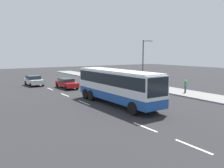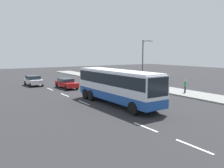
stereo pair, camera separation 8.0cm
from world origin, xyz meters
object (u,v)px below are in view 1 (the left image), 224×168
at_px(coach_bus, 117,83).
at_px(street_lamp, 144,60).
at_px(pedestrian_near_curb, 185,85).
at_px(car_silver_hatch, 34,80).
at_px(car_red_compact, 67,83).

height_order(coach_bus, street_lamp, street_lamp).
bearing_deg(pedestrian_near_curb, car_silver_hatch, 156.22).
bearing_deg(car_red_compact, street_lamp, 55.64).
height_order(coach_bus, car_silver_hatch, coach_bus).
height_order(car_silver_hatch, car_red_compact, car_silver_hatch).
xyz_separation_m(coach_bus, car_silver_hatch, (-17.95, -3.25, -1.28)).
relative_size(car_silver_hatch, pedestrian_near_curb, 2.64).
distance_m(coach_bus, pedestrian_near_curb, 10.53).
bearing_deg(pedestrian_near_curb, coach_bus, -149.43).
distance_m(car_silver_hatch, car_red_compact, 6.18).
bearing_deg(car_red_compact, car_silver_hatch, -148.67).
distance_m(coach_bus, car_red_compact, 12.73).
relative_size(car_silver_hatch, car_red_compact, 0.87).
bearing_deg(car_red_compact, pedestrian_near_curb, 40.96).
bearing_deg(coach_bus, car_red_compact, 179.48).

